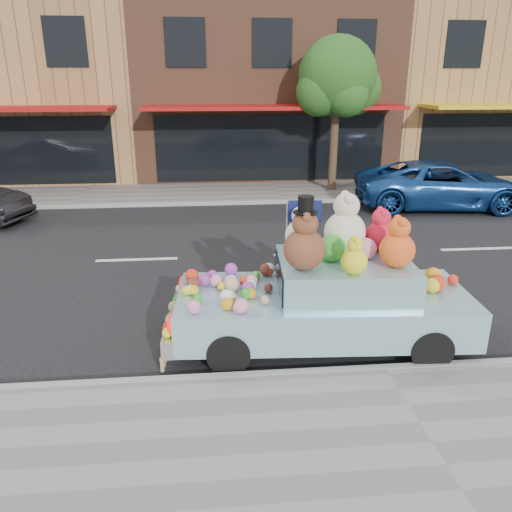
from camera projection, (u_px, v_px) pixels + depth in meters
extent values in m
plane|color=black|center=(312.00, 254.00, 11.54)|extent=(120.00, 120.00, 0.00)
cube|color=gray|center=(432.00, 446.00, 5.42)|extent=(60.00, 3.00, 0.12)
cube|color=gray|center=(276.00, 192.00, 17.61)|extent=(60.00, 3.00, 0.12)
cube|color=gray|center=(385.00, 370.00, 6.83)|extent=(60.00, 0.12, 0.13)
cube|color=gray|center=(282.00, 202.00, 16.21)|extent=(60.00, 0.12, 0.13)
cube|color=#A47745|center=(21.00, 87.00, 20.74)|extent=(10.00, 8.00, 7.00)
cube|color=black|center=(65.00, 42.00, 16.73)|extent=(1.40, 0.06, 1.60)
cube|color=brown|center=(260.00, 87.00, 21.62)|extent=(10.00, 8.00, 7.00)
cube|color=black|center=(271.00, 148.00, 18.55)|extent=(8.50, 0.06, 2.40)
cube|color=#9E0F0E|center=(275.00, 107.00, 17.22)|extent=(9.00, 1.80, 0.12)
cube|color=black|center=(185.00, 43.00, 17.08)|extent=(1.40, 0.06, 1.60)
cube|color=black|center=(272.00, 43.00, 17.34)|extent=(1.40, 0.06, 1.60)
cube|color=black|center=(356.00, 44.00, 17.61)|extent=(1.40, 0.06, 1.60)
cube|color=#A47745|center=(480.00, 86.00, 22.50)|extent=(10.00, 8.00, 7.00)
cube|color=black|center=(465.00, 44.00, 17.96)|extent=(1.40, 0.06, 1.60)
cylinder|color=#38281C|center=(334.00, 147.00, 17.27)|extent=(0.28, 0.28, 3.20)
sphere|color=#214D16|center=(337.00, 76.00, 16.49)|extent=(2.60, 2.60, 2.60)
sphere|color=#214D16|center=(355.00, 88.00, 16.97)|extent=(1.80, 1.80, 1.80)
sphere|color=#214D16|center=(320.00, 92.00, 16.42)|extent=(1.60, 1.60, 1.60)
sphere|color=#214D16|center=(347.00, 95.00, 16.15)|extent=(1.40, 1.40, 1.40)
sphere|color=#214D16|center=(324.00, 85.00, 17.13)|extent=(1.60, 1.60, 1.60)
imported|color=#1B4A95|center=(441.00, 185.00, 15.49)|extent=(5.42, 2.93, 1.45)
cylinder|color=black|center=(431.00, 349.00, 6.90)|extent=(0.61, 0.23, 0.60)
cylinder|color=black|center=(397.00, 302.00, 8.37)|extent=(0.61, 0.23, 0.60)
cylinder|color=black|center=(229.00, 353.00, 6.81)|extent=(0.61, 0.23, 0.60)
cylinder|color=black|center=(230.00, 304.00, 8.27)|extent=(0.61, 0.23, 0.60)
cube|color=#91C5D8|center=(322.00, 310.00, 7.50)|extent=(4.39, 1.95, 0.60)
cube|color=#91C5D8|center=(344.00, 276.00, 7.33)|extent=(1.98, 1.61, 0.50)
cube|color=silver|center=(175.00, 321.00, 7.48)|extent=(0.26, 1.79, 0.26)
cube|color=red|center=(171.00, 323.00, 6.73)|extent=(0.08, 0.28, 0.16)
cube|color=red|center=(182.00, 284.00, 8.01)|extent=(0.08, 0.28, 0.16)
cube|color=black|center=(280.00, 277.00, 7.30)|extent=(0.12, 1.30, 0.40)
sphere|color=brown|center=(304.00, 249.00, 6.80)|extent=(0.57, 0.57, 0.57)
sphere|color=brown|center=(305.00, 223.00, 6.67)|extent=(0.36, 0.36, 0.36)
sphere|color=brown|center=(307.00, 217.00, 6.52)|extent=(0.14, 0.14, 0.14)
sphere|color=brown|center=(304.00, 213.00, 6.75)|extent=(0.14, 0.14, 0.14)
cylinder|color=black|center=(306.00, 212.00, 6.62)|extent=(0.34, 0.34, 0.02)
cylinder|color=black|center=(306.00, 204.00, 6.58)|extent=(0.21, 0.21, 0.22)
sphere|color=beige|center=(345.00, 232.00, 7.47)|extent=(0.63, 0.63, 0.63)
sphere|color=beige|center=(347.00, 206.00, 7.33)|extent=(0.39, 0.39, 0.39)
sphere|color=beige|center=(350.00, 200.00, 7.16)|extent=(0.15, 0.15, 0.15)
sphere|color=beige|center=(345.00, 195.00, 7.42)|extent=(0.15, 0.15, 0.15)
sphere|color=#E34C15|center=(397.00, 250.00, 6.90)|extent=(0.49, 0.49, 0.49)
sphere|color=#E34C15|center=(399.00, 228.00, 6.79)|extent=(0.31, 0.31, 0.31)
sphere|color=#E34C15|center=(403.00, 223.00, 6.66)|extent=(0.12, 0.12, 0.12)
sphere|color=#E34C15|center=(397.00, 219.00, 6.86)|extent=(0.12, 0.12, 0.12)
sphere|color=red|center=(380.00, 236.00, 7.56)|extent=(0.46, 0.46, 0.46)
sphere|color=red|center=(381.00, 217.00, 7.46)|extent=(0.28, 0.28, 0.28)
sphere|color=red|center=(384.00, 213.00, 7.34)|extent=(0.11, 0.11, 0.11)
sphere|color=red|center=(380.00, 210.00, 7.53)|extent=(0.11, 0.11, 0.11)
sphere|color=white|center=(301.00, 235.00, 7.57)|extent=(0.48, 0.48, 0.48)
sphere|color=white|center=(301.00, 216.00, 7.46)|extent=(0.30, 0.30, 0.30)
sphere|color=white|center=(303.00, 211.00, 7.33)|extent=(0.11, 0.11, 0.11)
sphere|color=white|center=(300.00, 208.00, 7.53)|extent=(0.11, 0.11, 0.11)
sphere|color=yellow|center=(354.00, 261.00, 6.67)|extent=(0.36, 0.36, 0.36)
sphere|color=yellow|center=(355.00, 245.00, 6.59)|extent=(0.22, 0.22, 0.22)
sphere|color=yellow|center=(357.00, 242.00, 6.49)|extent=(0.08, 0.08, 0.08)
sphere|color=yellow|center=(354.00, 238.00, 6.64)|extent=(0.08, 0.08, 0.08)
sphere|color=#2B8E26|center=(332.00, 248.00, 7.18)|extent=(0.40, 0.40, 0.40)
sphere|color=pink|center=(365.00, 249.00, 7.25)|extent=(0.32, 0.32, 0.32)
sphere|color=gold|center=(221.00, 286.00, 7.43)|extent=(0.13, 0.13, 0.13)
sphere|color=white|center=(269.00, 269.00, 8.00)|extent=(0.20, 0.20, 0.20)
sphere|color=#2B8E26|center=(256.00, 276.00, 7.81)|extent=(0.15, 0.15, 0.15)
sphere|color=pink|center=(229.00, 271.00, 8.03)|extent=(0.13, 0.13, 0.13)
sphere|color=#873093|center=(248.00, 288.00, 7.30)|extent=(0.19, 0.19, 0.19)
sphere|color=gold|center=(194.00, 290.00, 7.25)|extent=(0.16, 0.16, 0.16)
sphere|color=white|center=(251.00, 285.00, 7.42)|extent=(0.17, 0.17, 0.17)
sphere|color=#873093|center=(228.00, 296.00, 7.05)|extent=(0.16, 0.16, 0.16)
sphere|color=#C17F12|center=(227.00, 304.00, 6.79)|extent=(0.18, 0.18, 0.18)
sphere|color=tan|center=(265.00, 300.00, 6.97)|extent=(0.13, 0.13, 0.13)
sphere|color=#592519|center=(268.00, 288.00, 7.36)|extent=(0.14, 0.14, 0.14)
sphere|color=#C17F12|center=(251.00, 294.00, 7.14)|extent=(0.16, 0.16, 0.16)
sphere|color=red|center=(268.00, 270.00, 7.99)|extent=(0.18, 0.18, 0.18)
sphere|color=#873093|center=(212.00, 274.00, 7.86)|extent=(0.15, 0.15, 0.15)
sphere|color=pink|center=(239.00, 307.00, 6.69)|extent=(0.18, 0.18, 0.18)
sphere|color=pink|center=(252.00, 281.00, 7.55)|extent=(0.19, 0.19, 0.19)
sphere|color=white|center=(231.00, 282.00, 7.51)|extent=(0.20, 0.20, 0.20)
sphere|color=pink|center=(194.00, 307.00, 6.68)|extent=(0.19, 0.19, 0.19)
sphere|color=white|center=(190.00, 290.00, 7.28)|extent=(0.15, 0.15, 0.15)
sphere|color=#592519|center=(266.00, 270.00, 7.98)|extent=(0.20, 0.20, 0.20)
sphere|color=red|center=(192.00, 276.00, 7.72)|extent=(0.21, 0.21, 0.21)
sphere|color=tan|center=(230.00, 297.00, 7.02)|extent=(0.18, 0.18, 0.18)
sphere|color=#2B8E26|center=(247.00, 293.00, 7.13)|extent=(0.17, 0.17, 0.17)
sphere|color=#873093|center=(205.00, 280.00, 7.60)|extent=(0.19, 0.19, 0.19)
sphere|color=white|center=(227.00, 296.00, 7.01)|extent=(0.20, 0.20, 0.20)
sphere|color=pink|center=(242.00, 305.00, 6.71)|extent=(0.21, 0.21, 0.21)
sphere|color=red|center=(245.00, 281.00, 7.56)|extent=(0.17, 0.17, 0.17)
sphere|color=gold|center=(186.00, 291.00, 7.27)|extent=(0.14, 0.14, 0.14)
sphere|color=pink|center=(216.00, 281.00, 7.56)|extent=(0.19, 0.19, 0.19)
sphere|color=red|center=(267.00, 269.00, 8.02)|extent=(0.19, 0.19, 0.19)
sphere|color=#2B8E26|center=(198.00, 299.00, 7.00)|extent=(0.14, 0.14, 0.14)
sphere|color=#592519|center=(193.00, 284.00, 7.44)|extent=(0.20, 0.20, 0.20)
sphere|color=#873093|center=(231.00, 269.00, 7.99)|extent=(0.21, 0.21, 0.21)
sphere|color=#D8A88C|center=(232.00, 284.00, 7.36)|extent=(0.22, 0.22, 0.22)
sphere|color=pink|center=(170.00, 321.00, 7.04)|extent=(0.15, 0.15, 0.15)
sphere|color=white|center=(169.00, 327.00, 6.86)|extent=(0.16, 0.16, 0.16)
sphere|color=red|center=(168.00, 332.00, 6.77)|extent=(0.13, 0.13, 0.13)
sphere|color=#2B8E26|center=(177.00, 300.00, 7.75)|extent=(0.12, 0.12, 0.12)
sphere|color=beige|center=(180.00, 289.00, 8.15)|extent=(0.13, 0.13, 0.13)
sphere|color=tan|center=(174.00, 307.00, 7.45)|extent=(0.18, 0.18, 0.18)
sphere|color=gold|center=(167.00, 333.00, 6.72)|extent=(0.15, 0.15, 0.15)
sphere|color=#2B8E26|center=(171.00, 318.00, 7.11)|extent=(0.16, 0.16, 0.16)
sphere|color=red|center=(169.00, 327.00, 6.85)|extent=(0.16, 0.16, 0.16)
sphere|color=gold|center=(432.00, 285.00, 7.33)|extent=(0.23, 0.23, 0.23)
sphere|color=#C17F12|center=(433.00, 276.00, 7.67)|extent=(0.25, 0.25, 0.25)
sphere|color=red|center=(453.00, 280.00, 7.63)|extent=(0.16, 0.16, 0.16)
sphere|color=#592519|center=(411.00, 270.00, 7.95)|extent=(0.20, 0.20, 0.20)
sphere|color=red|center=(437.00, 283.00, 7.38)|extent=(0.26, 0.26, 0.26)
cylinder|color=#997A54|center=(162.00, 366.00, 6.75)|extent=(0.06, 0.06, 0.17)
sphere|color=#997A54|center=(162.00, 360.00, 6.72)|extent=(0.07, 0.07, 0.07)
cylinder|color=#997A54|center=(163.00, 361.00, 6.87)|extent=(0.06, 0.06, 0.17)
sphere|color=#997A54|center=(163.00, 355.00, 6.84)|extent=(0.07, 0.07, 0.07)
cylinder|color=#997A54|center=(165.00, 356.00, 6.98)|extent=(0.06, 0.06, 0.17)
sphere|color=#997A54|center=(164.00, 350.00, 6.95)|extent=(0.07, 0.07, 0.07)
cylinder|color=#997A54|center=(166.00, 352.00, 7.10)|extent=(0.06, 0.06, 0.17)
sphere|color=#997A54|center=(165.00, 346.00, 7.07)|extent=(0.07, 0.07, 0.07)
cylinder|color=#997A54|center=(167.00, 347.00, 7.21)|extent=(0.06, 0.06, 0.17)
sphere|color=#997A54|center=(167.00, 342.00, 7.18)|extent=(0.07, 0.07, 0.07)
cylinder|color=#997A54|center=(168.00, 343.00, 7.33)|extent=(0.06, 0.06, 0.17)
sphere|color=#997A54|center=(168.00, 338.00, 7.29)|extent=(0.07, 0.07, 0.07)
cylinder|color=#997A54|center=(169.00, 339.00, 7.44)|extent=(0.06, 0.06, 0.17)
sphere|color=#997A54|center=(169.00, 334.00, 7.41)|extent=(0.07, 0.07, 0.07)
cylinder|color=#997A54|center=(170.00, 335.00, 7.55)|extent=(0.06, 0.06, 0.17)
sphere|color=#997A54|center=(170.00, 330.00, 7.52)|extent=(0.07, 0.07, 0.07)
cylinder|color=#997A54|center=(171.00, 331.00, 7.67)|extent=(0.06, 0.06, 0.17)
sphere|color=#997A54|center=(171.00, 326.00, 7.64)|extent=(0.07, 0.07, 0.07)
cylinder|color=#997A54|center=(172.00, 328.00, 7.78)|extent=(0.06, 0.06, 0.17)
sphere|color=#997A54|center=(172.00, 322.00, 7.75)|extent=(0.07, 0.07, 0.07)
cylinder|color=#997A54|center=(173.00, 324.00, 7.90)|extent=(0.06, 0.06, 0.17)
sphere|color=#997A54|center=(173.00, 319.00, 7.87)|extent=(0.07, 0.07, 0.07)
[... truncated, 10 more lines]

